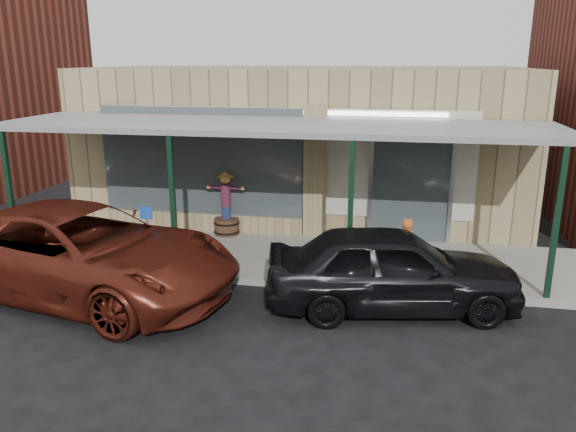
% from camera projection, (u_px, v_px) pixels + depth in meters
% --- Properties ---
extents(ground, '(120.00, 120.00, 0.00)m').
position_uv_depth(ground, '(231.00, 332.00, 9.47)').
color(ground, black).
rests_on(ground, ground).
extents(sidewalk, '(40.00, 3.20, 0.15)m').
position_uv_depth(sidewalk, '(275.00, 256.00, 12.86)').
color(sidewalk, gray).
rests_on(sidewalk, ground).
extents(storefront, '(12.00, 6.25, 4.20)m').
position_uv_depth(storefront, '(306.00, 141.00, 16.62)').
color(storefront, tan).
rests_on(storefront, ground).
extents(awning, '(12.00, 3.00, 3.04)m').
position_uv_depth(awning, '(274.00, 128.00, 12.02)').
color(awning, slate).
rests_on(awning, ground).
extents(block_buildings_near, '(61.00, 8.00, 8.00)m').
position_uv_depth(block_buildings_near, '(378.00, 82.00, 16.79)').
color(block_buildings_near, maroon).
rests_on(block_buildings_near, ground).
extents(barrel_scarecrow, '(0.99, 0.67, 1.62)m').
position_uv_depth(barrel_scarecrow, '(226.00, 213.00, 14.09)').
color(barrel_scarecrow, '#4F2D1F').
rests_on(barrel_scarecrow, sidewalk).
extents(barrel_pumpkin, '(0.72, 0.72, 0.69)m').
position_uv_depth(barrel_pumpkin, '(86.00, 239.00, 13.06)').
color(barrel_pumpkin, '#4F2D1F').
rests_on(barrel_pumpkin, sidewalk).
extents(handicap_sign, '(0.27, 0.05, 1.28)m').
position_uv_depth(handicap_sign, '(147.00, 228.00, 11.93)').
color(handicap_sign, gray).
rests_on(handicap_sign, sidewalk).
extents(parked_sedan, '(4.81, 2.63, 1.55)m').
position_uv_depth(parked_sedan, '(392.00, 268.00, 10.17)').
color(parked_sedan, black).
rests_on(parked_sedan, ground).
extents(car_maroon, '(6.68, 4.02, 1.73)m').
position_uv_depth(car_maroon, '(80.00, 252.00, 10.77)').
color(car_maroon, '#571C11').
rests_on(car_maroon, ground).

